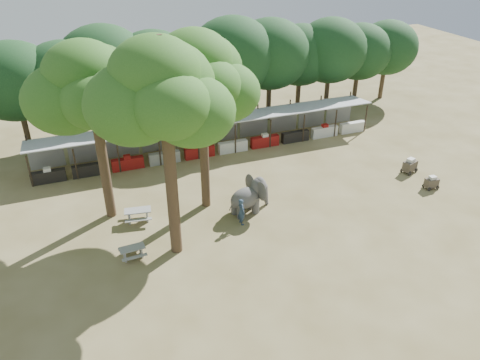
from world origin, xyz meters
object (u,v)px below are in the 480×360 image
object	(u,v)px
yard_tree_center	(160,94)
cart_back	(410,165)
handler	(241,212)
cart_front	(432,182)
yard_tree_back	(198,78)
picnic_table_far	(138,214)
yard_tree_left	(89,90)
elephant	(250,196)
picnic_table_near	(132,251)

from	to	relation	value
yard_tree_center	cart_back	xyz separation A→B (m)	(18.59, 2.78, -8.65)
handler	cart_front	distance (m)	13.96
yard_tree_back	picnic_table_far	distance (m)	9.14
yard_tree_left	picnic_table_far	xyz separation A→B (m)	(1.63, -1.47, -7.67)
handler	cart_back	bearing A→B (deg)	-86.42
elephant	handler	distance (m)	1.54
yard_tree_center	cart_back	size ratio (longest dim) A/B	9.05
yard_tree_center	yard_tree_back	xyz separation A→B (m)	(3.00, 4.00, -0.67)
yard_tree_back	picnic_table_near	bearing A→B (deg)	-143.08
elephant	picnic_table_near	world-z (taller)	elephant
cart_front	cart_back	xyz separation A→B (m)	(0.13, 2.50, 0.08)
elephant	handler	bearing A→B (deg)	-145.52
yard_tree_center	picnic_table_near	distance (m)	9.06
handler	picnic_table_near	world-z (taller)	handler
yard_tree_center	cart_front	xyz separation A→B (m)	(18.46, 0.28, -8.74)
yard_tree_center	picnic_table_far	world-z (taller)	yard_tree_center
handler	picnic_table_far	xyz separation A→B (m)	(-5.89, 2.56, -0.35)
elephant	picnic_table_far	world-z (taller)	elephant
yard_tree_back	elephant	size ratio (longest dim) A/B	3.73
yard_tree_left	picnic_table_far	distance (m)	7.98
yard_tree_left	picnic_table_near	size ratio (longest dim) A/B	7.59
yard_tree_center	elephant	size ratio (longest dim) A/B	3.95
picnic_table_far	cart_back	xyz separation A→B (m)	(19.96, -0.74, 0.03)
picnic_table_near	elephant	bearing A→B (deg)	11.56
picnic_table_near	cart_back	xyz separation A→B (m)	(20.90, 2.77, 0.10)
yard_tree_back	cart_front	distance (m)	17.83
yard_tree_center	elephant	distance (m)	10.01
yard_tree_left	cart_back	distance (m)	23.01
elephant	picnic_table_near	size ratio (longest dim) A/B	2.10
yard_tree_back	handler	size ratio (longest dim) A/B	6.46
yard_tree_left	elephant	size ratio (longest dim) A/B	3.62
picnic_table_near	picnic_table_far	world-z (taller)	picnic_table_far
yard_tree_back	handler	distance (m)	8.38
cart_front	cart_back	world-z (taller)	cart_back
yard_tree_left	cart_front	distance (m)	23.29
handler	cart_front	xyz separation A→B (m)	(13.94, -0.68, -0.41)
yard_tree_center	elephant	bearing A→B (deg)	20.75
yard_tree_center	yard_tree_left	bearing A→B (deg)	120.96
picnic_table_near	yard_tree_center	bearing A→B (deg)	-3.59
yard_tree_left	cart_front	size ratio (longest dim) A/B	11.09
elephant	yard_tree_back	bearing A→B (deg)	129.28
yard_tree_left	handler	world-z (taller)	yard_tree_left
elephant	cart_back	bearing A→B (deg)	-10.73
yard_tree_left	cart_front	world-z (taller)	yard_tree_left
cart_back	yard_tree_left	bearing A→B (deg)	155.99
yard_tree_left	picnic_table_far	bearing A→B (deg)	-42.12
cart_back	picnic_table_far	bearing A→B (deg)	159.72
elephant	picnic_table_near	bearing A→B (deg)	-178.86
yard_tree_center	yard_tree_back	world-z (taller)	yard_tree_center
yard_tree_back	cart_back	distance (m)	17.56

